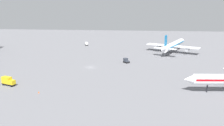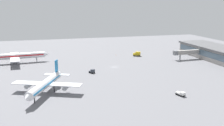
% 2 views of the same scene
% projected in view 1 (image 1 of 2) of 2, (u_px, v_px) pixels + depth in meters
% --- Properties ---
extents(ground, '(288.00, 288.00, 0.00)m').
position_uv_depth(ground, '(90.00, 67.00, 130.49)').
color(ground, slate).
extents(airplane_at_gate, '(37.79, 31.33, 12.21)m').
position_uv_depth(airplane_at_gate, '(173.00, 45.00, 164.16)').
color(airplane_at_gate, white).
rests_on(airplane_at_gate, ground).
extents(catering_truck, '(3.80, 5.91, 3.30)m').
position_uv_depth(catering_truck, '(8.00, 81.00, 103.81)').
color(catering_truck, black).
rests_on(catering_truck, ground).
extents(baggage_tug, '(3.75, 3.61, 2.30)m').
position_uv_depth(baggage_tug, '(126.00, 60.00, 139.22)').
color(baggage_tug, black).
rests_on(baggage_tug, ground).
extents(pushback_tractor, '(4.73, 3.09, 1.90)m').
position_uv_depth(pushback_tractor, '(87.00, 44.00, 189.12)').
color(pushback_tractor, black).
rests_on(pushback_tractor, ground).
extents(safety_cone_near_gate, '(0.44, 0.44, 0.60)m').
position_uv_depth(safety_cone_near_gate, '(39.00, 92.00, 95.76)').
color(safety_cone_near_gate, '#EA590C').
rests_on(safety_cone_near_gate, ground).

